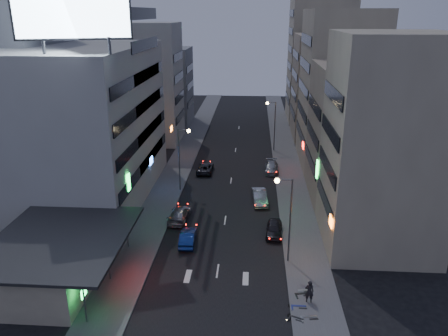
# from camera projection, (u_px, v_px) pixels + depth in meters

# --- Properties ---
(ground) EXTENTS (180.00, 180.00, 0.00)m
(ground) POSITION_uv_depth(u_px,v_px,m) (213.00, 299.00, 34.74)
(ground) COLOR black
(ground) RESTS_ON ground
(sidewalk_left) EXTENTS (4.00, 120.00, 0.12)m
(sidewalk_left) POSITION_uv_depth(u_px,v_px,m) (178.00, 169.00, 63.43)
(sidewalk_left) COLOR #4C4C4F
(sidewalk_left) RESTS_ON ground
(sidewalk_right) EXTENTS (4.00, 120.00, 0.12)m
(sidewalk_right) POSITION_uv_depth(u_px,v_px,m) (288.00, 172.00, 62.39)
(sidewalk_right) COLOR #4C4C4F
(sidewalk_right) RESTS_ON ground
(food_court) EXTENTS (11.00, 13.00, 3.88)m
(food_court) POSITION_uv_depth(u_px,v_px,m) (52.00, 258.00, 36.86)
(food_court) COLOR tan
(food_court) RESTS_ON ground
(white_building) EXTENTS (14.00, 24.00, 18.00)m
(white_building) POSITION_uv_depth(u_px,v_px,m) (85.00, 125.00, 51.61)
(white_building) COLOR #A7A7A3
(white_building) RESTS_ON ground
(grey_tower) EXTENTS (10.00, 14.00, 34.00)m
(grey_tower) POSITION_uv_depth(u_px,v_px,m) (14.00, 52.00, 52.33)
(grey_tower) COLOR slate
(grey_tower) RESTS_ON ground
(shophouse_near) EXTENTS (10.00, 11.00, 20.00)m
(shophouse_near) POSITION_uv_depth(u_px,v_px,m) (385.00, 145.00, 40.27)
(shophouse_near) COLOR tan
(shophouse_near) RESTS_ON ground
(shophouse_mid) EXTENTS (11.00, 12.00, 16.00)m
(shophouse_mid) POSITION_uv_depth(u_px,v_px,m) (360.00, 133.00, 51.71)
(shophouse_mid) COLOR gray
(shophouse_mid) RESTS_ON ground
(shophouse_far) EXTENTS (10.00, 14.00, 22.00)m
(shophouse_far) POSITION_uv_depth(u_px,v_px,m) (338.00, 90.00, 62.95)
(shophouse_far) COLOR tan
(shophouse_far) RESTS_ON ground
(far_left_a) EXTENTS (11.00, 10.00, 20.00)m
(far_left_a) POSITION_uv_depth(u_px,v_px,m) (147.00, 84.00, 74.66)
(far_left_a) COLOR #A7A7A3
(far_left_a) RESTS_ON ground
(far_left_b) EXTENTS (12.00, 10.00, 15.00)m
(far_left_b) POSITION_uv_depth(u_px,v_px,m) (161.00, 86.00, 87.75)
(far_left_b) COLOR slate
(far_left_b) RESTS_ON ground
(far_right_a) EXTENTS (11.00, 12.00, 18.00)m
(far_right_a) POSITION_uv_depth(u_px,v_px,m) (325.00, 87.00, 77.68)
(far_right_a) COLOR gray
(far_right_a) RESTS_ON ground
(far_right_b) EXTENTS (12.00, 12.00, 24.00)m
(far_right_b) POSITION_uv_depth(u_px,v_px,m) (319.00, 61.00, 89.79)
(far_right_b) COLOR tan
(far_right_b) RESTS_ON ground
(billboard) EXTENTS (9.52, 3.75, 6.20)m
(billboard) POSITION_uv_depth(u_px,v_px,m) (72.00, 11.00, 37.67)
(billboard) COLOR #595B60
(billboard) RESTS_ON white_building
(street_lamp_right_near) EXTENTS (1.60, 0.44, 8.02)m
(street_lamp_right_near) POSITION_uv_depth(u_px,v_px,m) (286.00, 208.00, 38.19)
(street_lamp_right_near) COLOR #595B60
(street_lamp_right_near) RESTS_ON sidewalk_right
(street_lamp_left) EXTENTS (1.60, 0.44, 8.02)m
(street_lamp_left) POSITION_uv_depth(u_px,v_px,m) (182.00, 151.00, 53.99)
(street_lamp_left) COLOR #595B60
(street_lamp_left) RESTS_ON sidewalk_left
(street_lamp_right_far) EXTENTS (1.60, 0.44, 8.02)m
(street_lamp_right_far) POSITION_uv_depth(u_px,v_px,m) (273.00, 119.00, 70.13)
(street_lamp_right_far) COLOR #595B60
(street_lamp_right_far) RESTS_ON sidewalk_right
(parked_car_right_near) EXTENTS (1.92, 4.07, 1.35)m
(parked_car_right_near) POSITION_uv_depth(u_px,v_px,m) (274.00, 229.00, 44.51)
(parked_car_right_near) COLOR #232227
(parked_car_right_near) RESTS_ON ground
(parked_car_right_mid) EXTENTS (2.03, 4.69, 1.50)m
(parked_car_right_mid) POSITION_uv_depth(u_px,v_px,m) (260.00, 197.00, 52.08)
(parked_car_right_mid) COLOR #A7A9B0
(parked_car_right_mid) RESTS_ON ground
(parked_car_left) EXTENTS (2.17, 4.66, 1.29)m
(parked_car_left) POSITION_uv_depth(u_px,v_px,m) (205.00, 168.00, 62.13)
(parked_car_left) COLOR #2B2A30
(parked_car_left) RESTS_ON ground
(parked_car_right_far) EXTENTS (1.96, 4.71, 1.36)m
(parked_car_right_far) POSITION_uv_depth(u_px,v_px,m) (272.00, 167.00, 62.23)
(parked_car_right_far) COLOR gray
(parked_car_right_far) RESTS_ON ground
(road_car_blue) EXTENTS (1.58, 4.14, 1.35)m
(road_car_blue) POSITION_uv_depth(u_px,v_px,m) (188.00, 237.00, 42.88)
(road_car_blue) COLOR navy
(road_car_blue) RESTS_ON ground
(road_car_silver) EXTENTS (2.20, 4.93, 1.41)m
(road_car_silver) POSITION_uv_depth(u_px,v_px,m) (179.00, 214.00, 47.74)
(road_car_silver) COLOR gray
(road_car_silver) RESTS_ON ground
(person) EXTENTS (0.71, 0.48, 1.89)m
(person) POSITION_uv_depth(u_px,v_px,m) (309.00, 291.00, 33.90)
(person) COLOR black
(person) RESTS_ON sidewalk_right
(scooter_black_a) EXTENTS (1.15, 1.71, 1.00)m
(scooter_black_a) POSITION_uv_depth(u_px,v_px,m) (305.00, 313.00, 32.12)
(scooter_black_a) COLOR black
(scooter_black_a) RESTS_ON sidewalk_right
(scooter_silver_a) EXTENTS (0.88, 1.91, 1.13)m
(scooter_silver_a) POSITION_uv_depth(u_px,v_px,m) (317.00, 309.00, 32.49)
(scooter_silver_a) COLOR #919598
(scooter_silver_a) RESTS_ON sidewalk_right
(scooter_blue) EXTENTS (0.59, 1.74, 1.06)m
(scooter_blue) POSITION_uv_depth(u_px,v_px,m) (307.00, 300.00, 33.61)
(scooter_blue) COLOR navy
(scooter_blue) RESTS_ON sidewalk_right
(scooter_black_b) EXTENTS (0.98, 2.00, 1.17)m
(scooter_black_b) POSITION_uv_depth(u_px,v_px,m) (310.00, 286.00, 35.20)
(scooter_black_b) COLOR black
(scooter_black_b) RESTS_ON sidewalk_right
(scooter_silver_b) EXTENTS (0.90, 1.73, 1.01)m
(scooter_silver_b) POSITION_uv_depth(u_px,v_px,m) (310.00, 283.00, 35.66)
(scooter_silver_b) COLOR #9FA3A7
(scooter_silver_b) RESTS_ON sidewalk_right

